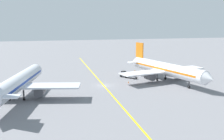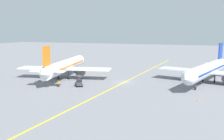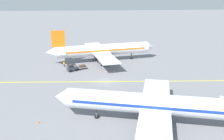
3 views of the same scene
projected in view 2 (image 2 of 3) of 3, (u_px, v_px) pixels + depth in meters
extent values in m
plane|color=slate|center=(124.00, 82.00, 73.60)|extent=(400.00, 400.00, 0.00)
cube|color=yellow|center=(124.00, 82.00, 73.59)|extent=(6.23, 119.88, 0.01)
cylinder|color=white|center=(66.00, 66.00, 79.89)|extent=(9.67, 30.10, 3.60)
cone|color=white|center=(80.00, 60.00, 95.71)|extent=(3.84, 3.05, 3.42)
cone|color=white|center=(43.00, 73.00, 63.75)|extent=(3.61, 3.56, 3.06)
cube|color=orange|center=(66.00, 65.00, 79.87)|extent=(9.10, 27.17, 0.50)
cube|color=white|center=(65.00, 68.00, 79.03)|extent=(28.47, 10.83, 0.36)
cylinder|color=#4C4C51|center=(49.00, 72.00, 80.00)|extent=(2.81, 3.58, 2.20)
cylinder|color=#4C4C51|center=(81.00, 73.00, 78.43)|extent=(2.81, 3.58, 2.20)
cube|color=orange|center=(47.00, 56.00, 65.58)|extent=(1.17, 3.99, 5.00)
cube|color=white|center=(48.00, 71.00, 66.66)|extent=(9.30, 4.19, 0.24)
cylinder|color=#4C4C51|center=(75.00, 69.00, 89.63)|extent=(0.36, 0.36, 2.00)
cylinder|color=black|center=(75.00, 72.00, 89.78)|extent=(0.44, 0.84, 0.80)
cylinder|color=#4C4C51|center=(58.00, 74.00, 78.56)|extent=(0.36, 0.36, 2.00)
cylinder|color=black|center=(59.00, 78.00, 78.71)|extent=(0.44, 0.84, 0.80)
cylinder|color=#4C4C51|center=(69.00, 75.00, 78.05)|extent=(0.36, 0.36, 2.00)
cylinder|color=black|center=(69.00, 78.00, 78.20)|extent=(0.44, 0.84, 0.80)
cylinder|color=silver|center=(207.00, 70.00, 71.55)|extent=(10.91, 29.96, 3.60)
cone|color=silver|center=(187.00, 79.00, 58.48)|extent=(3.91, 3.17, 3.42)
cone|color=silver|center=(222.00, 63.00, 84.82)|extent=(3.71, 3.66, 3.06)
cube|color=#193899|center=(207.00, 69.00, 71.53)|extent=(10.21, 27.06, 0.50)
cube|color=silver|center=(208.00, 72.00, 72.47)|extent=(28.42, 11.97, 0.36)
cylinder|color=#4C4C51|center=(190.00, 75.00, 75.51)|extent=(2.92, 3.64, 2.20)
cube|color=#193899|center=(221.00, 51.00, 82.20)|extent=(1.34, 3.96, 5.00)
cube|color=silver|center=(219.00, 63.00, 82.38)|extent=(9.31, 4.55, 0.24)
cylinder|color=#4C4C51|center=(196.00, 84.00, 64.17)|extent=(0.36, 0.36, 2.00)
cylinder|color=black|center=(195.00, 88.00, 64.32)|extent=(0.47, 0.84, 0.80)
cylinder|color=#4C4C51|center=(215.00, 78.00, 72.61)|extent=(0.36, 0.36, 2.00)
cylinder|color=black|center=(214.00, 81.00, 72.76)|extent=(0.47, 0.84, 0.80)
cylinder|color=#4C4C51|center=(203.00, 77.00, 74.44)|extent=(0.36, 0.36, 2.00)
cylinder|color=black|center=(203.00, 80.00, 74.59)|extent=(0.47, 0.84, 0.80)
cube|color=#333842|center=(79.00, 83.00, 68.38)|extent=(2.82, 3.35, 0.90)
cube|color=black|center=(79.00, 81.00, 67.73)|extent=(1.66, 1.60, 0.70)
sphere|color=orange|center=(79.00, 79.00, 67.66)|extent=(0.16, 0.16, 0.16)
cylinder|color=black|center=(82.00, 86.00, 67.62)|extent=(0.57, 0.73, 0.70)
cylinder|color=black|center=(76.00, 86.00, 67.38)|extent=(0.57, 0.73, 0.70)
cylinder|color=black|center=(82.00, 84.00, 69.52)|extent=(0.57, 0.73, 0.70)
cylinder|color=black|center=(76.00, 84.00, 69.28)|extent=(0.57, 0.73, 0.70)
cube|color=gray|center=(79.00, 82.00, 71.54)|extent=(2.53, 2.95, 0.20)
cube|color=#4C382D|center=(79.00, 80.00, 71.48)|extent=(1.89, 2.14, 0.60)
cylinder|color=black|center=(81.00, 84.00, 70.68)|extent=(0.34, 0.45, 0.44)
cylinder|color=black|center=(76.00, 84.00, 70.47)|extent=(0.34, 0.45, 0.44)
cylinder|color=black|center=(81.00, 82.00, 72.71)|extent=(0.34, 0.45, 0.44)
cylinder|color=black|center=(76.00, 82.00, 72.50)|extent=(0.34, 0.45, 0.44)
cylinder|color=#23232D|center=(58.00, 85.00, 67.36)|extent=(0.16, 0.16, 0.85)
cylinder|color=#23232D|center=(59.00, 85.00, 67.50)|extent=(0.16, 0.16, 0.85)
cube|color=orange|center=(59.00, 83.00, 67.32)|extent=(0.35, 0.42, 0.60)
cylinder|color=orange|center=(58.00, 83.00, 67.16)|extent=(0.10, 0.10, 0.55)
cylinder|color=orange|center=(60.00, 83.00, 67.48)|extent=(0.10, 0.10, 0.55)
sphere|color=tan|center=(59.00, 81.00, 67.26)|extent=(0.22, 0.22, 0.22)
cone|color=orange|center=(98.00, 80.00, 75.50)|extent=(0.32, 0.32, 0.55)
cone|color=orange|center=(198.00, 99.00, 54.35)|extent=(0.32, 0.32, 0.55)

